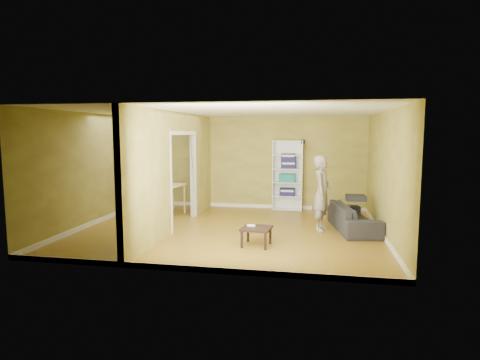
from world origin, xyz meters
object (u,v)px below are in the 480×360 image
(coffee_table, at_px, (256,230))
(chair_far, at_px, (167,194))
(chair_left, at_px, (134,196))
(dining_table, at_px, (158,187))
(sofa, at_px, (353,213))
(person, at_px, (322,186))
(chair_near, at_px, (153,198))
(bookshelf, at_px, (288,175))

(coffee_table, height_order, chair_far, chair_far)
(chair_left, bearing_deg, dining_table, 73.53)
(sofa, bearing_deg, person, 91.74)
(chair_left, bearing_deg, chair_near, 39.33)
(dining_table, relative_size, chair_left, 1.40)
(person, bearing_deg, coffee_table, 152.91)
(sofa, relative_size, bookshelf, 1.01)
(bookshelf, xyz_separation_m, chair_left, (-4.03, -1.17, -0.51))
(sofa, distance_m, bookshelf, 2.69)
(chair_near, bearing_deg, chair_left, 131.30)
(sofa, distance_m, coffee_table, 2.54)
(person, relative_size, chair_left, 2.14)
(bookshelf, relative_size, chair_near, 1.87)
(dining_table, xyz_separation_m, chair_left, (-0.69, 0.03, -0.26))
(chair_left, relative_size, chair_near, 0.88)
(dining_table, bearing_deg, person, -13.66)
(coffee_table, height_order, chair_near, chair_near)
(sofa, bearing_deg, bookshelf, 27.80)
(person, height_order, chair_near, person)
(coffee_table, distance_m, chair_left, 4.49)
(person, xyz_separation_m, coffee_table, (-1.24, -1.50, -0.67))
(person, xyz_separation_m, chair_left, (-4.93, 1.06, -0.52))
(chair_left, bearing_deg, person, 63.61)
(person, distance_m, bookshelf, 2.40)
(person, height_order, coffee_table, person)
(sofa, xyz_separation_m, dining_table, (-4.93, 0.89, 0.35))
(sofa, relative_size, chair_far, 2.20)
(sofa, bearing_deg, chair_left, 71.20)
(bookshelf, bearing_deg, chair_near, -151.52)
(sofa, xyz_separation_m, chair_far, (-4.87, 1.43, 0.07))
(bookshelf, distance_m, dining_table, 3.56)
(coffee_table, xyz_separation_m, chair_far, (-2.94, 3.07, 0.14))
(chair_left, height_order, chair_far, chair_left)
(dining_table, height_order, chair_left, chair_left)
(bookshelf, distance_m, coffee_table, 3.80)
(person, relative_size, bookshelf, 1.01)
(chair_near, relative_size, chair_far, 1.16)
(chair_near, bearing_deg, dining_table, 87.91)
(person, xyz_separation_m, bookshelf, (-0.90, 2.23, -0.01))
(dining_table, bearing_deg, chair_near, -79.76)
(bookshelf, relative_size, chair_left, 2.13)
(bookshelf, height_order, chair_left, bookshelf)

